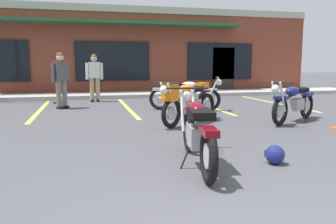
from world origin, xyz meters
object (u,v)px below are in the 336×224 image
object	(u,v)px
motorcycle_blue_standard	(294,102)
motorcycle_black_cruiser	(185,94)
motorcycle_foreground_classic	(197,130)
person_in_black_shirt	(61,77)
person_in_shorts_foreground	(94,75)
helmet_on_pavement	(275,155)
motorcycle_silver_naked	(188,101)

from	to	relation	value
motorcycle_blue_standard	motorcycle_black_cruiser	bearing A→B (deg)	127.13
motorcycle_blue_standard	motorcycle_foreground_classic	bearing A→B (deg)	-140.79
motorcycle_foreground_classic	person_in_black_shirt	xyz separation A→B (m)	(-2.10, 6.40, 0.49)
motorcycle_foreground_classic	motorcycle_blue_standard	distance (m)	4.20
person_in_shorts_foreground	helmet_on_pavement	size ratio (longest dim) A/B	6.44
motorcycle_foreground_classic	motorcycle_silver_naked	bearing A→B (deg)	75.21
motorcycle_foreground_classic	motorcycle_black_cruiser	size ratio (longest dim) A/B	1.06
motorcycle_silver_naked	motorcycle_blue_standard	xyz separation A→B (m)	(2.47, -0.30, -0.07)
motorcycle_black_cruiser	person_in_black_shirt	distance (m)	3.73
person_in_black_shirt	person_in_shorts_foreground	distance (m)	1.97
motorcycle_silver_naked	motorcycle_blue_standard	world-z (taller)	same
motorcycle_black_cruiser	helmet_on_pavement	size ratio (longest dim) A/B	7.61
motorcycle_black_cruiser	motorcycle_blue_standard	world-z (taller)	same
motorcycle_silver_naked	person_in_shorts_foreground	world-z (taller)	person_in_shorts_foreground
person_in_black_shirt	motorcycle_black_cruiser	bearing A→B (deg)	-20.03
motorcycle_black_cruiser	motorcycle_blue_standard	size ratio (longest dim) A/B	1.07
motorcycle_black_cruiser	person_in_black_shirt	world-z (taller)	person_in_black_shirt
motorcycle_blue_standard	person_in_shorts_foreground	size ratio (longest dim) A/B	1.11
motorcycle_foreground_classic	helmet_on_pavement	distance (m)	1.10
motorcycle_silver_naked	motorcycle_foreground_classic	bearing A→B (deg)	-104.79
motorcycle_black_cruiser	person_in_shorts_foreground	world-z (taller)	person_in_shorts_foreground
helmet_on_pavement	motorcycle_black_cruiser	bearing A→B (deg)	86.24
motorcycle_black_cruiser	person_in_shorts_foreground	size ratio (longest dim) A/B	1.18
motorcycle_black_cruiser	helmet_on_pavement	distance (m)	5.39
motorcycle_black_cruiser	person_in_black_shirt	bearing A→B (deg)	159.97
helmet_on_pavement	motorcycle_foreground_classic	bearing A→B (deg)	166.93
motorcycle_silver_naked	helmet_on_pavement	distance (m)	3.23
motorcycle_black_cruiser	motorcycle_silver_naked	world-z (taller)	same
motorcycle_foreground_classic	helmet_on_pavement	xyz separation A→B (m)	(1.02, -0.24, -0.33)
motorcycle_silver_naked	person_in_black_shirt	xyz separation A→B (m)	(-2.88, 3.45, 0.42)
motorcycle_blue_standard	helmet_on_pavement	world-z (taller)	motorcycle_blue_standard
motorcycle_blue_standard	helmet_on_pavement	bearing A→B (deg)	-127.62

